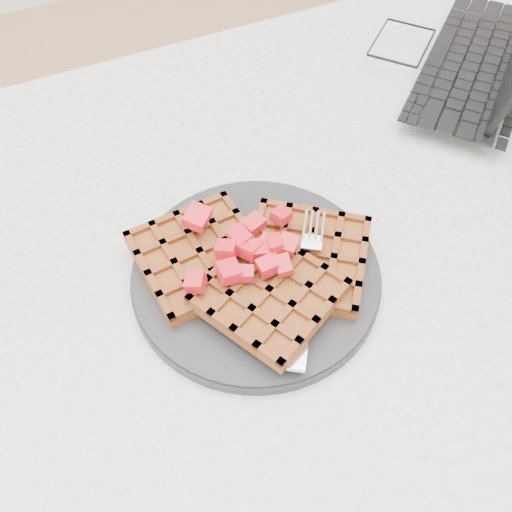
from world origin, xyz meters
name	(u,v)px	position (x,y,z in m)	size (l,w,h in m)	color
ground	(272,462)	(0.00, 0.00, 0.00)	(4.00, 4.00, 0.00)	tan
table	(284,303)	(0.00, 0.00, 0.64)	(1.20, 0.80, 0.75)	silver
plate	(256,275)	(-0.05, -0.02, 0.76)	(0.25, 0.25, 0.02)	black
waffles	(258,267)	(-0.05, -0.03, 0.78)	(0.24, 0.21, 0.03)	brown
strawberry_pile	(256,247)	(-0.05, -0.02, 0.80)	(0.15, 0.15, 0.02)	#A2000E
fork	(307,281)	(-0.01, -0.06, 0.77)	(0.02, 0.18, 0.02)	silver
laptop	(463,48)	(0.35, 0.17, 0.79)	(0.39, 0.38, 0.22)	black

